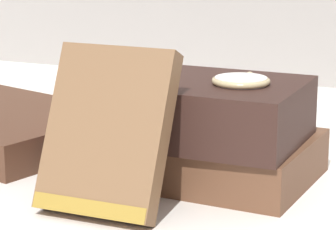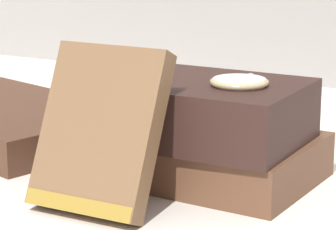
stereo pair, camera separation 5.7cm
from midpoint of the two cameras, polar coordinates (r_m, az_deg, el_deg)
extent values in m
plane|color=white|center=(0.64, -1.49, -6.18)|extent=(3.00, 3.00, 0.00)
cube|color=brown|center=(0.70, -0.31, -2.84)|extent=(0.21, 0.14, 0.04)
cube|color=navy|center=(0.74, -6.84, -1.89)|extent=(0.02, 0.13, 0.04)
cube|color=#331E19|center=(0.67, -0.52, 0.42)|extent=(0.18, 0.12, 0.05)
cube|color=maroon|center=(0.71, -6.73, 1.07)|extent=(0.01, 0.12, 0.05)
cube|color=brown|center=(0.60, -7.04, -1.22)|extent=(0.10, 0.07, 0.13)
cube|color=olive|center=(0.60, -8.07, -6.73)|extent=(0.09, 0.02, 0.02)
cylinder|color=white|center=(0.65, 2.76, 2.45)|extent=(0.04, 0.04, 0.01)
torus|color=tan|center=(0.65, 2.76, 2.45)|extent=(0.05, 0.05, 0.01)
sphere|color=tan|center=(0.67, 3.47, 2.81)|extent=(0.01, 0.01, 0.01)
torus|color=#4C3828|center=(0.86, -2.21, -0.77)|extent=(0.05, 0.05, 0.00)
torus|color=#4C3828|center=(0.83, 1.34, -1.25)|extent=(0.05, 0.05, 0.00)
cylinder|color=#4C3828|center=(0.85, -0.46, -1.01)|extent=(0.02, 0.00, 0.00)
camera|label=1|loc=(0.03, -92.42, -0.59)|focal=85.00mm
camera|label=2|loc=(0.03, 87.58, 0.59)|focal=85.00mm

